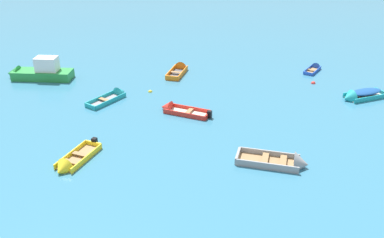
{
  "coord_description": "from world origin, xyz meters",
  "views": [
    {
      "loc": [
        -1.43,
        -5.69,
        13.59
      ],
      "look_at": [
        0.0,
        21.4,
        0.15
      ],
      "focal_mm": 39.43,
      "sensor_mm": 36.0,
      "label": 1
    }
  ],
  "objects_px": {
    "rowboat_turquoise_cluster_inner": "(115,96)",
    "rowboat_orange_outer_right": "(180,69)",
    "rowboat_red_near_right": "(175,110)",
    "rowboat_blue_back_row_center": "(315,68)",
    "mooring_buoy_between_boats_right": "(313,83)",
    "rowboat_yellow_center": "(70,164)",
    "rowboat_turquoise_midfield_left": "(359,95)",
    "motor_launch_green_near_left": "(38,72)",
    "rowboat_grey_near_camera": "(288,163)",
    "mooring_buoy_outer_edge": "(150,92)"
  },
  "relations": [
    {
      "from": "rowboat_turquoise_cluster_inner",
      "to": "rowboat_orange_outer_right",
      "type": "height_order",
      "value": "rowboat_orange_outer_right"
    },
    {
      "from": "rowboat_red_near_right",
      "to": "rowboat_blue_back_row_center",
      "type": "height_order",
      "value": "rowboat_red_near_right"
    },
    {
      "from": "rowboat_blue_back_row_center",
      "to": "mooring_buoy_between_boats_right",
      "type": "bearing_deg",
      "value": -109.54
    },
    {
      "from": "rowboat_red_near_right",
      "to": "rowboat_yellow_center",
      "type": "relative_size",
      "value": 1.04
    },
    {
      "from": "rowboat_turquoise_midfield_left",
      "to": "rowboat_turquoise_cluster_inner",
      "type": "bearing_deg",
      "value": 176.18
    },
    {
      "from": "rowboat_orange_outer_right",
      "to": "rowboat_turquoise_midfield_left",
      "type": "relative_size",
      "value": 0.95
    },
    {
      "from": "rowboat_red_near_right",
      "to": "rowboat_yellow_center",
      "type": "bearing_deg",
      "value": -131.23
    },
    {
      "from": "rowboat_turquoise_midfield_left",
      "to": "motor_launch_green_near_left",
      "type": "bearing_deg",
      "value": 167.53
    },
    {
      "from": "motor_launch_green_near_left",
      "to": "mooring_buoy_between_boats_right",
      "type": "height_order",
      "value": "motor_launch_green_near_left"
    },
    {
      "from": "rowboat_orange_outer_right",
      "to": "rowboat_turquoise_midfield_left",
      "type": "xyz_separation_m",
      "value": [
        14.23,
        -7.21,
        0.11
      ]
    },
    {
      "from": "mooring_buoy_between_boats_right",
      "to": "rowboat_red_near_right",
      "type": "bearing_deg",
      "value": -157.17
    },
    {
      "from": "rowboat_red_near_right",
      "to": "rowboat_blue_back_row_center",
      "type": "distance_m",
      "value": 16.03
    },
    {
      "from": "motor_launch_green_near_left",
      "to": "rowboat_orange_outer_right",
      "type": "bearing_deg",
      "value": 5.68
    },
    {
      "from": "rowboat_yellow_center",
      "to": "mooring_buoy_between_boats_right",
      "type": "relative_size",
      "value": 9.77
    },
    {
      "from": "rowboat_blue_back_row_center",
      "to": "mooring_buoy_between_boats_right",
      "type": "relative_size",
      "value": 6.94
    },
    {
      "from": "rowboat_yellow_center",
      "to": "rowboat_turquoise_midfield_left",
      "type": "distance_m",
      "value": 22.95
    },
    {
      "from": "rowboat_orange_outer_right",
      "to": "rowboat_grey_near_camera",
      "type": "bearing_deg",
      "value": -70.34
    },
    {
      "from": "rowboat_turquoise_cluster_inner",
      "to": "rowboat_grey_near_camera",
      "type": "bearing_deg",
      "value": -43.62
    },
    {
      "from": "rowboat_grey_near_camera",
      "to": "rowboat_turquoise_cluster_inner",
      "type": "bearing_deg",
      "value": 136.38
    },
    {
      "from": "rowboat_turquoise_midfield_left",
      "to": "mooring_buoy_between_boats_right",
      "type": "xyz_separation_m",
      "value": [
        -2.6,
        3.49,
        -0.3
      ]
    },
    {
      "from": "motor_launch_green_near_left",
      "to": "rowboat_turquoise_midfield_left",
      "type": "height_order",
      "value": "motor_launch_green_near_left"
    },
    {
      "from": "rowboat_blue_back_row_center",
      "to": "rowboat_turquoise_midfield_left",
      "type": "xyz_separation_m",
      "value": [
        1.33,
        -7.06,
        0.17
      ]
    },
    {
      "from": "rowboat_blue_back_row_center",
      "to": "rowboat_turquoise_midfield_left",
      "type": "relative_size",
      "value": 0.67
    },
    {
      "from": "rowboat_red_near_right",
      "to": "mooring_buoy_between_boats_right",
      "type": "relative_size",
      "value": 10.13
    },
    {
      "from": "rowboat_turquoise_cluster_inner",
      "to": "rowboat_turquoise_midfield_left",
      "type": "relative_size",
      "value": 0.91
    },
    {
      "from": "rowboat_red_near_right",
      "to": "mooring_buoy_between_boats_right",
      "type": "xyz_separation_m",
      "value": [
        12.19,
        5.13,
        -0.17
      ]
    },
    {
      "from": "rowboat_blue_back_row_center",
      "to": "mooring_buoy_outer_edge",
      "type": "relative_size",
      "value": 7.86
    },
    {
      "from": "motor_launch_green_near_left",
      "to": "rowboat_grey_near_camera",
      "type": "relative_size",
      "value": 1.35
    },
    {
      "from": "rowboat_turquoise_midfield_left",
      "to": "rowboat_orange_outer_right",
      "type": "bearing_deg",
      "value": 153.12
    },
    {
      "from": "rowboat_blue_back_row_center",
      "to": "rowboat_grey_near_camera",
      "type": "relative_size",
      "value": 0.61
    },
    {
      "from": "motor_launch_green_near_left",
      "to": "rowboat_yellow_center",
      "type": "relative_size",
      "value": 1.57
    },
    {
      "from": "rowboat_orange_outer_right",
      "to": "motor_launch_green_near_left",
      "type": "bearing_deg",
      "value": -174.32
    },
    {
      "from": "rowboat_grey_near_camera",
      "to": "mooring_buoy_between_boats_right",
      "type": "distance_m",
      "value": 14.17
    },
    {
      "from": "rowboat_blue_back_row_center",
      "to": "rowboat_turquoise_midfield_left",
      "type": "bearing_deg",
      "value": -79.31
    },
    {
      "from": "rowboat_red_near_right",
      "to": "mooring_buoy_outer_edge",
      "type": "bearing_deg",
      "value": 117.05
    },
    {
      "from": "rowboat_turquoise_cluster_inner",
      "to": "rowboat_red_near_right",
      "type": "xyz_separation_m",
      "value": [
        4.8,
        -2.95,
        0.0
      ]
    },
    {
      "from": "motor_launch_green_near_left",
      "to": "rowboat_grey_near_camera",
      "type": "height_order",
      "value": "motor_launch_green_near_left"
    },
    {
      "from": "rowboat_red_near_right",
      "to": "rowboat_turquoise_cluster_inner",
      "type": "bearing_deg",
      "value": 148.46
    },
    {
      "from": "rowboat_turquoise_cluster_inner",
      "to": "rowboat_turquoise_midfield_left",
      "type": "height_order",
      "value": "rowboat_turquoise_midfield_left"
    },
    {
      "from": "rowboat_yellow_center",
      "to": "mooring_buoy_outer_edge",
      "type": "distance_m",
      "value": 12.02
    },
    {
      "from": "rowboat_turquoise_cluster_inner",
      "to": "rowboat_grey_near_camera",
      "type": "xyz_separation_m",
      "value": [
        11.34,
        -10.81,
        0.04
      ]
    },
    {
      "from": "mooring_buoy_outer_edge",
      "to": "rowboat_red_near_right",
      "type": "bearing_deg",
      "value": -62.95
    },
    {
      "from": "mooring_buoy_outer_edge",
      "to": "rowboat_yellow_center",
      "type": "bearing_deg",
      "value": -111.19
    },
    {
      "from": "rowboat_red_near_right",
      "to": "rowboat_grey_near_camera",
      "type": "xyz_separation_m",
      "value": [
        6.54,
        -7.86,
        0.03
      ]
    },
    {
      "from": "rowboat_red_near_right",
      "to": "mooring_buoy_outer_edge",
      "type": "relative_size",
      "value": 11.48
    },
    {
      "from": "rowboat_turquoise_midfield_left",
      "to": "rowboat_yellow_center",
      "type": "bearing_deg",
      "value": -157.19
    },
    {
      "from": "rowboat_grey_near_camera",
      "to": "mooring_buoy_outer_edge",
      "type": "distance_m",
      "value": 14.58
    },
    {
      "from": "mooring_buoy_outer_edge",
      "to": "rowboat_orange_outer_right",
      "type": "bearing_deg",
      "value": 62.22
    },
    {
      "from": "rowboat_orange_outer_right",
      "to": "mooring_buoy_between_boats_right",
      "type": "xyz_separation_m",
      "value": [
        11.63,
        -3.72,
        -0.19
      ]
    },
    {
      "from": "rowboat_blue_back_row_center",
      "to": "mooring_buoy_outer_edge",
      "type": "height_order",
      "value": "rowboat_blue_back_row_center"
    }
  ]
}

